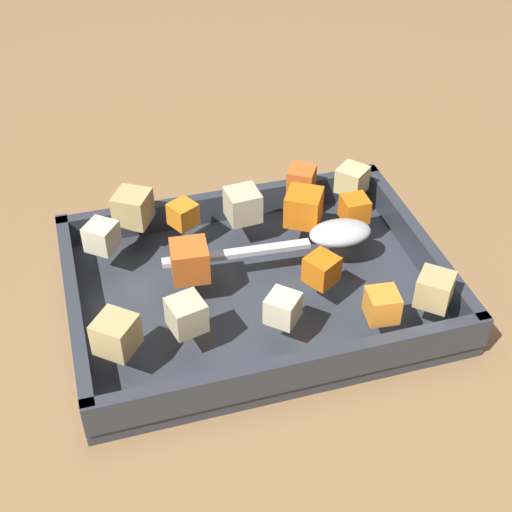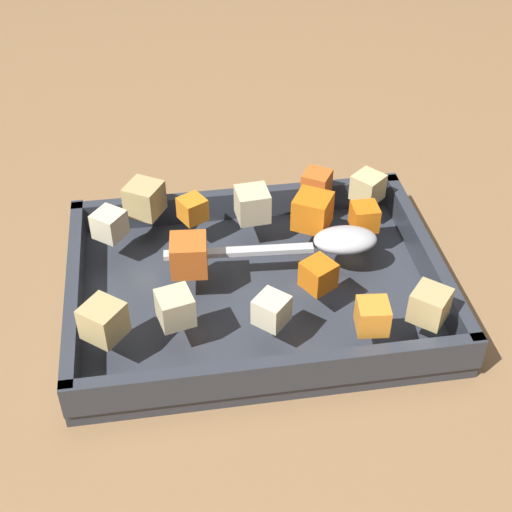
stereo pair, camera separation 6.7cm
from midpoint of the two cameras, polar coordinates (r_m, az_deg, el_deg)
The scene contains 18 objects.
ground_plane at distance 0.71m, azimuth -2.15°, elevation -3.43°, with size 4.00×4.00×0.00m, color #936D47.
baking_dish at distance 0.69m, azimuth -2.75°, elevation -2.88°, with size 0.35×0.26×0.05m.
carrot_chunk_mid_left at distance 0.72m, azimuth -8.42°, elevation 3.18°, with size 0.02×0.02×0.02m, color orange.
carrot_chunk_corner_nw at distance 0.62m, azimuth 6.89°, elevation -4.01°, with size 0.03×0.03×0.03m, color orange.
carrot_chunk_heap_top at distance 0.72m, azimuth 5.18°, elevation 3.62°, with size 0.03×0.03×0.03m, color orange.
carrot_chunk_corner_se at distance 0.71m, azimuth 1.12°, elevation 3.77°, with size 0.03×0.03×0.03m, color orange.
carrot_chunk_heap_side at distance 0.66m, azimuth -8.14°, elevation -0.56°, with size 0.03×0.03×0.03m, color orange.
carrot_chunk_front_center at distance 0.76m, azimuth 1.11°, elevation 5.94°, with size 0.03×0.03×0.03m, color orange.
carrot_chunk_back_center at distance 0.65m, azimuth 2.28°, elevation -1.19°, with size 0.03×0.03×0.03m, color orange.
potato_chunk_center at distance 0.64m, azimuth 11.03°, elevation -2.73°, with size 0.03×0.03×0.03m, color tan.
potato_chunk_near_right at distance 0.71m, azimuth -14.75°, elevation 1.40°, with size 0.03×0.03×0.03m, color beige.
potato_chunk_near_left at distance 0.60m, azimuth -14.14°, elevation -6.15°, with size 0.03×0.03×0.03m, color tan.
potato_chunk_far_right at distance 0.61m, azimuth -1.00°, elevation -4.28°, with size 0.03×0.03×0.03m, color beige.
potato_chunk_far_left at distance 0.61m, azimuth -8.65°, elevation -4.74°, with size 0.03×0.03×0.03m, color beige.
potato_chunk_mid_right at distance 0.76m, azimuth 5.12°, elevation 5.95°, with size 0.03×0.03×0.03m, color #E0CC89.
potato_chunk_under_handle at distance 0.73m, azimuth -12.29°, elevation 3.64°, with size 0.03×0.03×0.03m, color tan.
potato_chunk_corner_ne at distance 0.72m, azimuth -3.61°, elevation 3.97°, with size 0.03×0.03×0.03m, color beige.
serving_spoon at distance 0.69m, azimuth 2.86°, elevation 1.52°, with size 0.20×0.04×0.02m.
Camera 1 is at (-0.15, -0.50, 0.48)m, focal length 50.72 mm.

